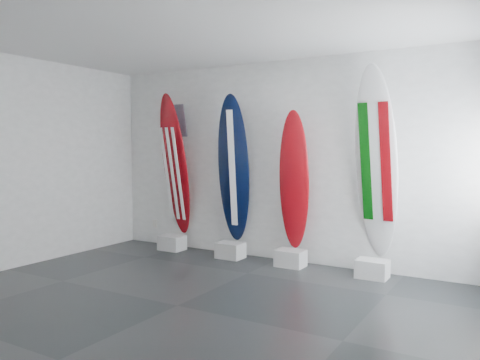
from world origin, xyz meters
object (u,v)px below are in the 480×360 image
Objects in this scene: surfboard_swiss at (294,180)px; surfboard_usa at (175,165)px; surfboard_navy at (234,169)px; surfboard_italy at (376,163)px.

surfboard_usa is at bearing 176.59° from surfboard_swiss.
surfboard_swiss is (1.02, 0.00, -0.14)m from surfboard_navy.
surfboard_navy is at bearing 6.83° from surfboard_usa.
surfboard_usa reaches higher than surfboard_navy.
surfboard_italy is at bearing -3.41° from surfboard_swiss.
surfboard_swiss is (2.16, 0.00, -0.17)m from surfboard_usa.
surfboard_italy is (2.19, 0.00, 0.13)m from surfboard_navy.
surfboard_italy is at bearing -7.01° from surfboard_navy.
surfboard_italy reaches higher than surfboard_swiss.
surfboard_navy is at bearing 176.59° from surfboard_swiss.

